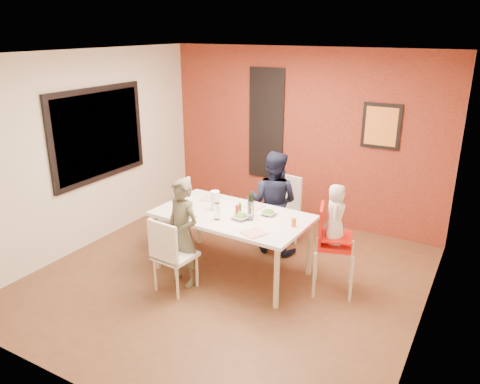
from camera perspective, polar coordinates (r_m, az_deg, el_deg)
The scene contains 35 objects.
ground at distance 5.96m, azimuth -1.45°, elevation -10.42°, with size 4.50×4.50×0.00m, color brown.
ceiling at distance 5.16m, azimuth -1.71°, elevation 16.50°, with size 4.50×4.50×0.02m, color white.
wall_back at distance 7.36m, azimuth 7.55°, elevation 6.65°, with size 4.50×0.02×2.70m, color beige.
wall_front at distance 3.80m, azimuth -19.45°, elevation -6.98°, with size 4.50×0.02×2.70m, color beige.
wall_left at distance 6.81m, azimuth -18.09°, elevation 4.78°, with size 0.02×4.50×2.70m, color beige.
wall_right at distance 4.72m, azimuth 22.56°, elevation -2.14°, with size 0.02×4.50×2.70m, color beige.
brick_accent_wall at distance 7.34m, azimuth 7.49°, elevation 6.62°, with size 4.50×0.02×2.70m, color maroon.
picture_window_frame at distance 6.87m, azimuth -16.88°, elevation 6.76°, with size 0.05×1.70×1.30m, color black.
picture_window_pane at distance 6.86m, azimuth -16.79°, elevation 6.75°, with size 0.02×1.55×1.15m, color black.
glassblock_strip at distance 7.54m, azimuth 3.24°, elevation 8.26°, with size 0.55×0.03×1.70m, color silver.
glassblock_surround at distance 7.53m, azimuth 3.22°, elevation 8.25°, with size 0.60×0.03×1.76m, color black.
art_print_frame at distance 6.91m, azimuth 16.84°, elevation 7.69°, with size 0.54×0.03×0.64m, color black.
art_print_canvas at distance 6.90m, azimuth 16.81°, elevation 7.67°, with size 0.44×0.01×0.54m, color orange.
dining_table at distance 5.80m, azimuth -0.96°, elevation -3.34°, with size 1.94×1.13×0.79m.
chair_near at distance 5.50m, azimuth -8.50°, elevation -7.27°, with size 0.46×0.46×0.92m.
chair_far at distance 6.64m, azimuth 5.09°, elevation -1.82°, with size 0.53×0.53×1.01m.
chair_left at distance 6.54m, azimuth -7.82°, elevation -2.31°, with size 0.57×0.57×1.00m.
high_chair at distance 5.52m, azimuth 11.02°, elevation -5.89°, with size 0.55×0.55×1.06m.
child_near at distance 5.60m, azimuth -7.01°, elevation -4.97°, with size 0.48×0.32×1.33m, color #514F3A.
child_far at distance 6.37m, azimuth 4.09°, elevation -1.24°, with size 0.70×0.54×1.43m, color black.
toddler at distance 5.39m, azimuth 11.57°, elevation -2.64°, with size 0.34×0.22×0.70m, color beige.
plate_near_left at distance 5.73m, azimuth -6.96°, elevation -2.93°, with size 0.24×0.24×0.01m, color white.
plate_far_mid at distance 6.00m, azimuth 1.69°, elevation -1.76°, with size 0.22×0.22×0.01m, color white.
plate_near_right at distance 5.24m, azimuth 1.68°, elevation -5.02°, with size 0.23×0.23×0.01m, color white.
plate_far_left at distance 6.28m, azimuth -3.71°, elevation -0.80°, with size 0.23×0.23×0.01m, color white.
salad_bowl_a at distance 5.62m, azimuth 0.07°, elevation -3.03°, with size 0.22×0.22×0.05m, color white.
salad_bowl_b at distance 5.75m, azimuth 3.51°, elevation -2.55°, with size 0.20×0.20×0.05m, color white.
wine_bottle at distance 5.66m, azimuth 1.33°, elevation -1.67°, with size 0.07×0.07×0.27m, color black.
wine_glass_a at distance 5.58m, azimuth -2.81°, elevation -2.36°, with size 0.07×0.07×0.21m, color white.
wine_glass_b at distance 5.57m, azimuth 1.24°, elevation -2.39°, with size 0.07×0.07×0.21m, color white.
paper_towel_roll at distance 5.86m, azimuth -3.06°, elevation -1.06°, with size 0.11×0.11×0.25m, color white.
condiment_red at distance 5.67m, azimuth -0.38°, elevation -2.31°, with size 0.04×0.04×0.15m, color red.
condiment_green at distance 5.72m, azimuth -0.01°, elevation -2.12°, with size 0.04×0.04×0.14m, color #317426.
condiment_brown at distance 5.77m, azimuth -0.01°, elevation -1.96°, with size 0.04×0.04×0.14m, color brown.
sippy_cup at distance 5.44m, azimuth 6.55°, elevation -3.71°, with size 0.06×0.06×0.10m, color #D95E18.
Camera 1 is at (2.67, -4.41, 2.98)m, focal length 35.00 mm.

